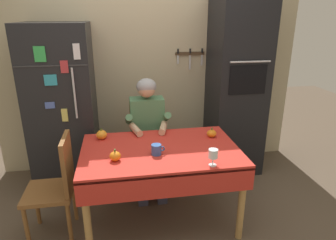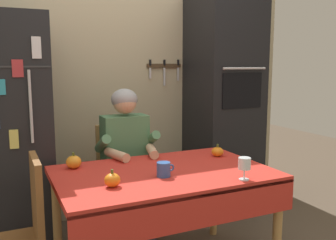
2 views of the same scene
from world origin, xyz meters
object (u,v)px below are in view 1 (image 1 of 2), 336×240
Objects in this scene: wall_oven at (236,87)px; wine_glass at (213,154)px; chair_behind_person at (147,139)px; refrigerator at (63,108)px; pumpkin_small at (102,135)px; chair_left_side at (57,183)px; pumpkin_large at (212,133)px; seated_person at (148,126)px; coffee_mug at (157,150)px; dining_table at (161,158)px; pumpkin_medium at (115,156)px.

wall_oven is 1.47m from wine_glass.
refrigerator is at bearing 174.25° from chair_behind_person.
chair_behind_person is 0.72m from pumpkin_small.
pumpkin_large is (1.43, 0.24, 0.27)m from chair_left_side.
wine_glass is at bearing -66.66° from seated_person.
pumpkin_large reaches higher than coffee_mug.
seated_person is 0.71m from pumpkin_large.
dining_table is at bearing 62.21° from coffee_mug.
wall_oven reaches higher than wine_glass.
seated_person is 8.94× the size of wine_glass.
seated_person is 12.20× the size of pumpkin_medium.
refrigerator reaches higher than pumpkin_large.
refrigerator is 1.45× the size of seated_person.
dining_table is 0.44m from pumpkin_medium.
chair_left_side reaches higher than pumpkin_medium.
pumpkin_large is 0.99m from pumpkin_medium.
seated_person reaches higher than coffee_mug.
pumpkin_large is at bearing 20.71° from pumpkin_medium.
coffee_mug is (0.90, -0.98, -0.11)m from refrigerator.
dining_table is 0.17m from coffee_mug.
chair_left_side is 8.18× the size of coffee_mug.
refrigerator reaches higher than pumpkin_small.
refrigerator reaches higher than coffee_mug.
refrigerator reaches higher than chair_behind_person.
chair_behind_person reaches higher than coffee_mug.
pumpkin_large is 0.85× the size of pumpkin_small.
pumpkin_large is at bearing -34.54° from seated_person.
dining_table is at bearing -86.27° from chair_behind_person.
pumpkin_medium is (-0.35, -0.06, -0.01)m from coffee_mug.
seated_person reaches higher than dining_table.
pumpkin_small is at bearing -159.34° from wall_oven.
wine_glass is at bearing -44.74° from dining_table.
coffee_mug is at bearing 9.32° from pumpkin_medium.
pumpkin_large is 0.92× the size of pumpkin_medium.
wall_oven is 19.02× the size of pumpkin_small.
chair_behind_person is 0.75× the size of seated_person.
coffee_mug is (0.85, -0.05, 0.27)m from chair_left_side.
chair_behind_person is at bearing 109.84° from wine_glass.
chair_behind_person is 0.87m from pumpkin_large.
seated_person is 0.55m from pumpkin_small.
refrigerator is 1.18m from pumpkin_medium.
pumpkin_small is at bearing -135.59° from chair_behind_person.
dining_table is at bearing -138.69° from wall_oven.
chair_left_side is at bearing -86.94° from refrigerator.
pumpkin_large is at bearing 20.79° from dining_table.
chair_left_side is 0.59m from pumpkin_small.
seated_person is (0.00, -0.19, 0.23)m from chair_behind_person.
pumpkin_large is at bearing -45.34° from chair_behind_person.
refrigerator is 19.12× the size of pumpkin_large.
refrigerator is at bearing 136.57° from wine_glass.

